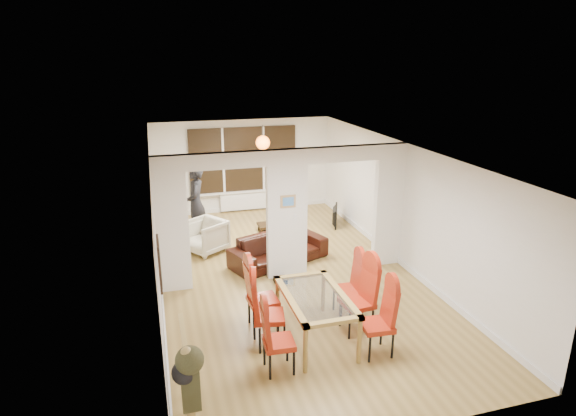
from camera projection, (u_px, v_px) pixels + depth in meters
name	position (u px, v px, depth m)	size (l,w,h in m)	color
floor	(287.00, 275.00, 9.82)	(5.00, 9.00, 0.01)	olive
room_walls	(287.00, 215.00, 9.42)	(5.00, 9.00, 2.60)	silver
divider_wall	(287.00, 215.00, 9.42)	(5.00, 0.18, 2.60)	white
bay_window_blinds	(243.00, 159.00, 13.43)	(3.00, 0.08, 1.80)	black
radiator	(245.00, 201.00, 13.76)	(1.40, 0.08, 0.50)	white
pendant_light	(263.00, 143.00, 12.27)	(0.36, 0.36, 0.36)	orange
stair_newel	(186.00, 362.00, 6.13)	(0.40, 1.20, 1.10)	#A2874A
wall_poster	(159.00, 264.00, 6.49)	(0.04, 0.52, 0.67)	gray
pillar_photo	(288.00, 201.00, 9.24)	(0.30, 0.03, 0.25)	#4C8CD8
dining_table	(315.00, 317.00, 7.51)	(0.92, 1.63, 0.76)	olive
dining_chair_la	(279.00, 337.00, 6.70)	(0.42, 0.42, 1.06)	maroon
dining_chair_lb	(269.00, 311.00, 7.29)	(0.46, 0.46, 1.16)	maroon
dining_chair_lc	(263.00, 295.00, 7.76)	(0.47, 0.47, 1.17)	maroon
dining_chair_ra	(377.00, 320.00, 7.08)	(0.45, 0.45, 1.12)	maroon
dining_chair_rb	(357.00, 298.00, 7.67)	(0.47, 0.47, 1.19)	maroon
dining_chair_rc	(347.00, 286.00, 8.19)	(0.43, 0.43, 1.07)	maroon
sofa	(279.00, 249.00, 10.34)	(2.14, 0.83, 0.62)	black
armchair	(205.00, 236.00, 10.88)	(0.82, 0.80, 0.75)	#BAB59E
person	(196.00, 203.00, 11.43)	(0.44, 0.67, 1.84)	black
television	(333.00, 216.00, 12.67)	(0.11, 0.85, 0.49)	black
coffee_table	(277.00, 227.00, 12.21)	(0.94, 0.47, 0.22)	black
bottle	(281.00, 218.00, 12.11)	(0.07, 0.07, 0.29)	#143F19
bowl	(280.00, 223.00, 12.13)	(0.20, 0.20, 0.05)	black
shoes	(280.00, 280.00, 9.48)	(0.24, 0.26, 0.10)	black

